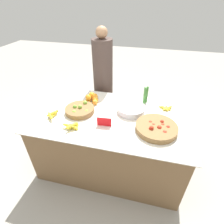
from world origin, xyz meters
name	(u,v)px	position (x,y,z in m)	size (l,w,h in m)	color
ground_plane	(112,161)	(0.00, 0.00, 0.00)	(12.00, 12.00, 0.00)	#A39E93
market_table	(112,140)	(0.00, 0.00, 0.39)	(1.76, 1.04, 0.78)	brown
lime_bowl	(80,110)	(-0.39, -0.02, 0.82)	(0.34, 0.34, 0.10)	olive
tomato_basket	(156,128)	(0.50, -0.14, 0.82)	(0.43, 0.43, 0.09)	olive
orange_pile	(93,98)	(-0.31, 0.24, 0.83)	(0.17, 0.20, 0.13)	orange
metal_bowl	(131,109)	(0.20, 0.13, 0.82)	(0.32, 0.32, 0.07)	silver
price_sign	(104,122)	(-0.04, -0.20, 0.83)	(0.15, 0.02, 0.10)	red
veg_bundle	(146,95)	(0.34, 0.37, 0.89)	(0.05, 0.05, 0.22)	#428438
banana_bunch_back_center	(72,126)	(-0.35, -0.32, 0.81)	(0.19, 0.16, 0.06)	yellow
banana_bunch_front_left	(166,108)	(0.60, 0.28, 0.80)	(0.17, 0.13, 0.03)	yellow
banana_bunch_middle_right	(53,114)	(-0.65, -0.17, 0.81)	(0.13, 0.23, 0.06)	yellow
vendor_person	(103,87)	(-0.32, 0.75, 0.75)	(0.29, 0.29, 1.60)	#473833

